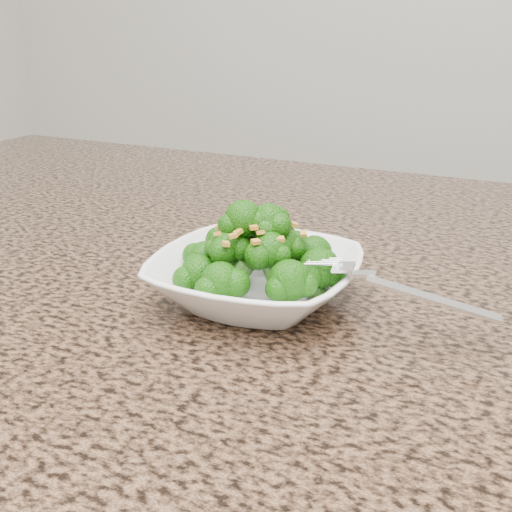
% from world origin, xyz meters
% --- Properties ---
extents(granite_counter, '(1.64, 1.04, 0.03)m').
position_xyz_m(granite_counter, '(0.00, 0.30, 0.89)').
color(granite_counter, brown).
rests_on(granite_counter, cabinet).
extents(bowl, '(0.21, 0.21, 0.05)m').
position_xyz_m(bowl, '(0.10, 0.19, 0.92)').
color(bowl, white).
rests_on(bowl, granite_counter).
extents(broccoli_pile, '(0.18, 0.18, 0.07)m').
position_xyz_m(broccoli_pile, '(0.10, 0.19, 0.99)').
color(broccoli_pile, '#1C620B').
rests_on(broccoli_pile, bowl).
extents(garlic_topping, '(0.11, 0.11, 0.01)m').
position_xyz_m(garlic_topping, '(0.10, 0.19, 1.03)').
color(garlic_topping, gold).
rests_on(garlic_topping, broccoli_pile).
extents(fork, '(0.19, 0.06, 0.01)m').
position_xyz_m(fork, '(0.21, 0.17, 0.96)').
color(fork, silver).
rests_on(fork, bowl).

